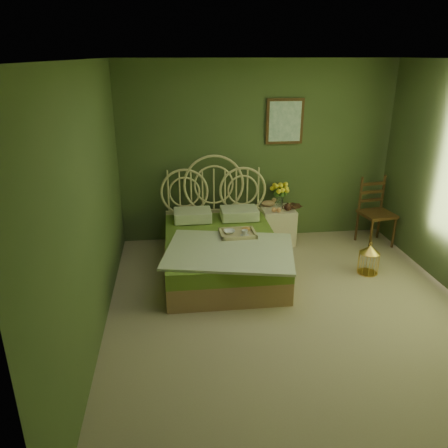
{
  "coord_description": "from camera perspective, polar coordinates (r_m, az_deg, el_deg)",
  "views": [
    {
      "loc": [
        -1.22,
        -3.95,
        2.64
      ],
      "look_at": [
        -0.63,
        1.0,
        0.7
      ],
      "focal_mm": 35.0,
      "sensor_mm": 36.0,
      "label": 1
    }
  ],
  "objects": [
    {
      "name": "wall_art",
      "position": [
        6.44,
        7.95,
        13.13
      ],
      "size": [
        0.54,
        0.04,
        0.64
      ],
      "color": "#3D2710",
      "rests_on": "wall_back"
    },
    {
      "name": "floor",
      "position": [
        4.91,
        8.95,
        -11.58
      ],
      "size": [
        4.5,
        4.5,
        0.0
      ],
      "primitive_type": "plane",
      "color": "tan",
      "rests_on": "ground"
    },
    {
      "name": "wall_back",
      "position": [
        6.46,
        4.33,
        9.24
      ],
      "size": [
        4.0,
        0.0,
        4.0
      ],
      "primitive_type": "plane",
      "rotation": [
        1.57,
        0.0,
        0.0
      ],
      "color": "#49592F",
      "rests_on": "floor"
    },
    {
      "name": "book_lower",
      "position": [
        6.53,
        8.57,
        2.23
      ],
      "size": [
        0.25,
        0.27,
        0.02
      ],
      "primitive_type": "imported",
      "rotation": [
        0.0,
        0.0,
        0.5
      ],
      "color": "#381E0F",
      "rests_on": "nightstand"
    },
    {
      "name": "cereal_bowl",
      "position": [
        5.57,
        0.71,
        -1.01
      ],
      "size": [
        0.15,
        0.15,
        0.04
      ],
      "primitive_type": "imported",
      "rotation": [
        0.0,
        0.0,
        0.02
      ],
      "color": "white",
      "rests_on": "bed"
    },
    {
      "name": "bed",
      "position": [
        5.65,
        -0.38,
        -3.29
      ],
      "size": [
        1.68,
        2.13,
        1.31
      ],
      "color": "#A57652",
      "rests_on": "floor"
    },
    {
      "name": "nightstand",
      "position": [
        6.55,
        7.02,
        0.61
      ],
      "size": [
        0.48,
        0.48,
        0.95
      ],
      "color": "#F2E7C5",
      "rests_on": "floor"
    },
    {
      "name": "wall_left",
      "position": [
        4.24,
        -16.98,
        1.9
      ],
      "size": [
        0.0,
        4.5,
        4.5
      ],
      "primitive_type": "plane",
      "rotation": [
        1.57,
        0.0,
        1.57
      ],
      "color": "#49592F",
      "rests_on": "floor"
    },
    {
      "name": "birdcage",
      "position": [
        5.9,
        18.38,
        -4.44
      ],
      "size": [
        0.25,
        0.25,
        0.39
      ],
      "rotation": [
        0.0,
        0.0,
        -0.25
      ],
      "color": "gold",
      "rests_on": "floor"
    },
    {
      "name": "coffee_cup",
      "position": [
        5.49,
        2.72,
        -1.16
      ],
      "size": [
        0.09,
        0.09,
        0.08
      ],
      "primitive_type": "imported",
      "rotation": [
        0.0,
        0.0,
        -0.08
      ],
      "color": "white",
      "rests_on": "bed"
    },
    {
      "name": "ceiling",
      "position": [
        4.13,
        11.12,
        20.35
      ],
      "size": [
        4.5,
        4.5,
        0.0
      ],
      "primitive_type": "plane",
      "rotation": [
        3.14,
        0.0,
        0.0
      ],
      "color": "silver",
      "rests_on": "wall_back"
    },
    {
      "name": "book_upper",
      "position": [
        6.53,
        8.58,
        2.39
      ],
      "size": [
        0.2,
        0.24,
        0.02
      ],
      "primitive_type": "imported",
      "rotation": [
        0.0,
        0.0,
        -0.29
      ],
      "color": "#472819",
      "rests_on": "nightstand"
    },
    {
      "name": "chair",
      "position": [
        6.78,
        19.15,
        2.1
      ],
      "size": [
        0.5,
        0.5,
        0.99
      ],
      "rotation": [
        0.0,
        0.0,
        0.15
      ],
      "color": "#3D2710",
      "rests_on": "floor"
    }
  ]
}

